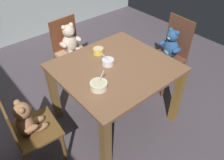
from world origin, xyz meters
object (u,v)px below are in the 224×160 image
object	(u,v)px
teddy_chair_near_right	(170,49)
teddy_chair_near_left	(27,125)
teddy_chair_far_center	(71,46)
porridge_bowl_white_center	(108,62)
porridge_bowl_yellow_far_center	(98,51)
dining_table	(115,77)
porridge_bowl_cream_near_left	(99,85)

from	to	relation	value
teddy_chair_near_right	teddy_chair_near_left	distance (m)	1.91
teddy_chair_near_right	teddy_chair_far_center	bearing A→B (deg)	-38.23
teddy_chair_near_right	porridge_bowl_white_center	size ratio (longest dim) A/B	7.75
teddy_chair_near_right	porridge_bowl_yellow_far_center	world-z (taller)	teddy_chair_near_right
porridge_bowl_white_center	dining_table	bearing A→B (deg)	-64.80
dining_table	teddy_chair_near_right	world-z (taller)	teddy_chair_near_right
teddy_chair_near_left	dining_table	bearing A→B (deg)	1.67
teddy_chair_near_right	porridge_bowl_yellow_far_center	bearing A→B (deg)	-11.51
dining_table	teddy_chair_near_right	xyz separation A→B (m)	(0.96, 0.03, -0.05)
porridge_bowl_white_center	porridge_bowl_cream_near_left	size ratio (longest dim) A/B	0.75
dining_table	teddy_chair_near_right	bearing A→B (deg)	1.90
dining_table	porridge_bowl_white_center	bearing A→B (deg)	115.20
porridge_bowl_cream_near_left	porridge_bowl_white_center	bearing A→B (deg)	38.31
teddy_chair_far_center	teddy_chair_near_left	size ratio (longest dim) A/B	1.04
teddy_chair_near_right	teddy_chair_near_left	xyz separation A→B (m)	(-1.91, 0.02, -0.02)
teddy_chair_near_left	porridge_bowl_yellow_far_center	size ratio (longest dim) A/B	7.58
porridge_bowl_white_center	teddy_chair_near_left	bearing A→B (deg)	-178.75
teddy_chair_near_right	porridge_bowl_white_center	xyz separation A→B (m)	(-0.99, 0.04, 0.22)
dining_table	teddy_chair_far_center	world-z (taller)	teddy_chair_far_center
teddy_chair_near_left	teddy_chair_far_center	bearing A→B (deg)	45.88
teddy_chair_far_center	porridge_bowl_yellow_far_center	bearing A→B (deg)	-4.54
teddy_chair_far_center	porridge_bowl_white_center	bearing A→B (deg)	-8.29
teddy_chair_far_center	porridge_bowl_yellow_far_center	xyz separation A→B (m)	(0.00, -0.60, 0.21)
teddy_chair_far_center	porridge_bowl_cream_near_left	bearing A→B (deg)	-22.81
teddy_chair_far_center	porridge_bowl_cream_near_left	world-z (taller)	teddy_chair_far_center
porridge_bowl_yellow_far_center	porridge_bowl_white_center	bearing A→B (deg)	-103.25
teddy_chair_near_left	porridge_bowl_white_center	xyz separation A→B (m)	(0.92, 0.02, 0.24)
porridge_bowl_yellow_far_center	porridge_bowl_white_center	world-z (taller)	porridge_bowl_white_center
teddy_chair_far_center	porridge_bowl_yellow_far_center	distance (m)	0.63
dining_table	porridge_bowl_yellow_far_center	xyz separation A→B (m)	(0.02, 0.30, 0.17)
dining_table	teddy_chair_far_center	xyz separation A→B (m)	(0.02, 0.90, -0.04)
porridge_bowl_yellow_far_center	porridge_bowl_white_center	size ratio (longest dim) A/B	0.94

